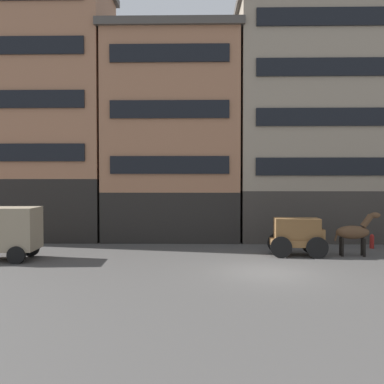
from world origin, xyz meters
TOP-DOWN VIEW (x-y plane):
  - ground_plane at (0.00, 0.00)m, footprint 120.00×120.00m
  - building_far_left at (-13.81, 10.57)m, footprint 9.59×6.53m
  - building_center_left at (-4.73, 10.57)m, footprint 9.28×6.53m
  - building_center_right at (4.71, 10.57)m, footprint 10.29×6.53m
  - cargo_wagon at (2.28, 3.78)m, footprint 3.00×1.70m
  - draft_horse at (5.23, 3.78)m, footprint 2.35×0.72m
  - fire_hydrant_curbside at (7.17, 6.16)m, footprint 0.24×0.24m

SIDE VIEW (x-z plane):
  - ground_plane at x=0.00m, z-range 0.00..0.00m
  - fire_hydrant_curbside at x=7.17m, z-range 0.01..0.84m
  - cargo_wagon at x=2.28m, z-range 0.16..2.14m
  - draft_horse at x=5.23m, z-range 0.12..2.42m
  - building_center_left at x=-4.73m, z-range 0.04..14.04m
  - building_center_right at x=4.71m, z-range 0.04..15.99m
  - building_far_left at x=-13.81m, z-range 0.04..17.81m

